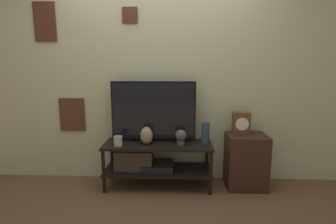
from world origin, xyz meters
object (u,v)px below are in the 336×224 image
vase_urn_stoneware (147,136)px  vase_tall_ceramic (205,133)px  television (153,111)px  candle_jar (118,141)px  mantel_clock (241,123)px  decorative_bust (181,136)px

vase_urn_stoneware → vase_tall_ceramic: 0.68m
television → candle_jar: 0.53m
television → vase_urn_stoneware: size_ratio=4.92×
mantel_clock → candle_jar: bearing=-172.7°
vase_tall_ceramic → mantel_clock: (0.42, 0.07, 0.11)m
vase_urn_stoneware → vase_tall_ceramic: (0.68, 0.03, 0.03)m
vase_urn_stoneware → mantel_clock: size_ratio=0.79×
television → candle_jar: television is taller
decorative_bust → mantel_clock: (0.70, 0.12, 0.13)m
television → decorative_bust: size_ratio=5.59×
television → vase_tall_ceramic: (0.61, -0.10, -0.24)m
candle_jar → decorative_bust: size_ratio=0.63×
decorative_bust → vase_urn_stoneware: bearing=176.8°
vase_urn_stoneware → television: bearing=60.3°
candle_jar → mantel_clock: 1.43m
television → candle_jar: size_ratio=8.85×
television → decorative_bust: (0.32, -0.15, -0.27)m
television → vase_urn_stoneware: (-0.07, -0.12, -0.27)m
television → decorative_bust: television is taller
vase_tall_ceramic → candle_jar: vase_tall_ceramic is taller
candle_jar → television: bearing=28.0°
vase_urn_stoneware → candle_jar: size_ratio=1.80×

